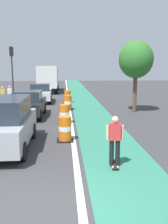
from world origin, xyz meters
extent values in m
plane|color=#38383A|center=(0.00, 0.00, 0.00)|extent=(100.00, 100.00, 0.00)
cube|color=#2D755B|center=(2.40, 12.00, 0.00)|extent=(2.50, 80.00, 0.01)
cube|color=silver|center=(0.90, 12.00, 0.01)|extent=(0.20, 80.00, 0.01)
cube|color=black|center=(2.15, 2.29, 0.07)|extent=(0.29, 0.82, 0.02)
cylinder|color=silver|center=(2.20, 2.02, 0.06)|extent=(0.05, 0.11, 0.11)
cylinder|color=silver|center=(2.05, 2.03, 0.06)|extent=(0.05, 0.11, 0.11)
cylinder|color=silver|center=(2.25, 2.54, 0.06)|extent=(0.05, 0.11, 0.11)
cylinder|color=silver|center=(2.10, 2.55, 0.06)|extent=(0.05, 0.11, 0.11)
cylinder|color=black|center=(2.25, 2.28, 0.49)|extent=(0.15, 0.15, 0.82)
cylinder|color=black|center=(2.05, 2.29, 0.49)|extent=(0.15, 0.15, 0.82)
cube|color=red|center=(2.15, 2.29, 1.18)|extent=(0.38, 0.25, 0.56)
cylinder|color=beige|center=(2.39, 2.26, 1.15)|extent=(0.09, 0.09, 0.48)
cylinder|color=beige|center=(1.91, 2.31, 1.15)|extent=(0.09, 0.09, 0.48)
sphere|color=beige|center=(2.15, 2.29, 1.58)|extent=(0.22, 0.22, 0.22)
cube|color=#9EA0A5|center=(-1.79, 4.44, 0.79)|extent=(1.86, 4.61, 0.90)
cube|color=#232D38|center=(-1.79, 4.44, 1.64)|extent=(1.63, 2.86, 0.80)
cylinder|color=black|center=(-0.96, 5.86, 0.34)|extent=(0.28, 0.68, 0.68)
cylinder|color=black|center=(-0.98, 3.01, 0.34)|extent=(0.28, 0.68, 0.68)
cube|color=black|center=(-1.77, 10.85, 0.70)|extent=(1.95, 4.15, 0.72)
cube|color=#232D38|center=(-1.78, 10.60, 1.38)|extent=(1.66, 1.76, 0.64)
cylinder|color=black|center=(-2.56, 12.14, 0.34)|extent=(0.30, 0.69, 0.68)
cylinder|color=black|center=(-0.92, 12.10, 0.34)|extent=(0.30, 0.69, 0.68)
cylinder|color=black|center=(-2.63, 9.60, 0.34)|extent=(0.30, 0.69, 0.68)
cylinder|color=black|center=(-0.99, 9.55, 0.34)|extent=(0.30, 0.69, 0.68)
cube|color=silver|center=(-1.61, 17.49, 0.70)|extent=(1.98, 4.16, 0.72)
cube|color=#232D38|center=(-1.60, 17.24, 1.38)|extent=(1.68, 1.78, 0.64)
cylinder|color=black|center=(-2.47, 18.74, 0.34)|extent=(0.30, 0.69, 0.68)
cylinder|color=black|center=(-0.83, 18.79, 0.34)|extent=(0.30, 0.69, 0.68)
cylinder|color=black|center=(-2.39, 16.20, 0.34)|extent=(0.30, 0.69, 0.68)
cylinder|color=black|center=(-0.75, 16.25, 0.34)|extent=(0.30, 0.69, 0.68)
cylinder|color=orange|center=(0.54, 5.30, 0.25)|extent=(0.56, 0.56, 0.42)
cylinder|color=white|center=(0.54, 5.30, 0.57)|extent=(0.57, 0.57, 0.21)
cylinder|color=orange|center=(0.54, 5.30, 0.88)|extent=(0.56, 0.56, 0.42)
cube|color=black|center=(0.54, 5.30, 0.02)|extent=(0.73, 0.73, 0.04)
cylinder|color=orange|center=(0.53, 8.74, 0.25)|extent=(0.56, 0.56, 0.42)
cylinder|color=white|center=(0.53, 8.74, 0.57)|extent=(0.57, 0.57, 0.21)
cylinder|color=orange|center=(0.53, 8.74, 0.88)|extent=(0.56, 0.56, 0.42)
cube|color=black|center=(0.53, 8.74, 0.02)|extent=(0.73, 0.73, 0.04)
cylinder|color=orange|center=(0.78, 13.21, 0.25)|extent=(0.56, 0.56, 0.42)
cylinder|color=white|center=(0.78, 13.21, 0.57)|extent=(0.57, 0.57, 0.21)
cylinder|color=orange|center=(0.78, 13.21, 0.88)|extent=(0.56, 0.56, 0.42)
cube|color=black|center=(0.78, 13.21, 0.02)|extent=(0.73, 0.73, 0.04)
cylinder|color=orange|center=(0.81, 17.08, 0.25)|extent=(0.56, 0.56, 0.42)
cylinder|color=white|center=(0.81, 17.08, 0.57)|extent=(0.57, 0.57, 0.21)
cylinder|color=orange|center=(0.81, 17.08, 0.88)|extent=(0.56, 0.56, 0.42)
cube|color=black|center=(0.81, 17.08, 0.02)|extent=(0.73, 0.73, 0.04)
cube|color=silver|center=(-1.43, 25.80, 1.98)|extent=(2.32, 5.61, 2.50)
cube|color=#19478C|center=(-1.42, 29.65, 1.53)|extent=(2.21, 1.91, 2.10)
cylinder|color=black|center=(-2.45, 29.46, 0.48)|extent=(0.30, 0.96, 0.96)
cylinder|color=black|center=(-0.39, 29.45, 0.48)|extent=(0.30, 0.96, 0.96)
cylinder|color=black|center=(-2.47, 24.41, 0.48)|extent=(0.30, 0.96, 0.96)
cylinder|color=black|center=(-0.41, 24.40, 0.48)|extent=(0.30, 0.96, 0.96)
cylinder|color=#2D2D2D|center=(-4.60, 20.37, 2.10)|extent=(0.14, 0.14, 4.20)
cube|color=black|center=(-4.60, 20.37, 4.65)|extent=(0.32, 0.32, 0.90)
sphere|color=red|center=(-4.43, 20.37, 4.91)|extent=(0.16, 0.16, 0.16)
sphere|color=green|center=(-4.43, 20.37, 4.39)|extent=(0.16, 0.16, 0.16)
cylinder|color=#33333D|center=(-4.47, 15.48, 0.43)|extent=(0.20, 0.20, 0.86)
cube|color=gold|center=(-4.47, 15.48, 1.13)|extent=(0.34, 0.20, 0.54)
sphere|color=tan|center=(-4.47, 15.48, 1.51)|extent=(0.20, 0.20, 0.20)
cylinder|color=#33333D|center=(-4.09, 16.29, 0.43)|extent=(0.20, 0.20, 0.86)
cube|color=white|center=(-4.09, 16.29, 1.13)|extent=(0.34, 0.20, 0.54)
sphere|color=tan|center=(-4.09, 16.29, 1.51)|extent=(0.20, 0.20, 0.20)
cylinder|color=brown|center=(5.54, 12.09, 1.30)|extent=(0.28, 0.28, 2.60)
ellipsoid|color=#2D6B28|center=(5.54, 12.09, 3.70)|extent=(2.40, 2.40, 2.60)
camera|label=1|loc=(0.54, -5.52, 3.28)|focal=40.57mm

